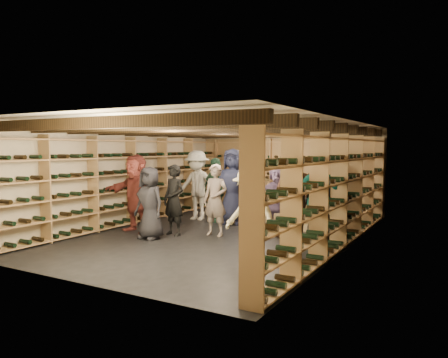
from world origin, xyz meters
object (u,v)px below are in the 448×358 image
at_px(person_4, 318,200).
at_px(person_9, 197,185).
at_px(person_3, 251,215).
at_px(person_5, 136,193).
at_px(person_11, 278,196).
at_px(person_7, 215,200).
at_px(person_0, 150,203).
at_px(person_1, 174,200).
at_px(person_6, 233,186).
at_px(crate_loose, 308,227).
at_px(crate_stack_left, 277,209).
at_px(person_12, 319,202).
at_px(crate_stack_right, 294,218).
at_px(person_8, 292,196).
at_px(person_10, 215,190).

xyz_separation_m(person_4, person_9, (-3.66, 1.36, 0.02)).
bearing_deg(person_3, person_5, 175.57).
bearing_deg(person_11, person_7, -136.15).
relative_size(person_0, person_11, 0.98).
xyz_separation_m(person_5, person_11, (2.61, 1.95, -0.11)).
bearing_deg(person_0, person_1, 78.43).
bearing_deg(person_6, crate_loose, -8.74).
bearing_deg(crate_stack_left, person_12, -42.94).
bearing_deg(person_4, crate_loose, 101.42).
xyz_separation_m(crate_stack_right, person_8, (0.44, -1.28, 0.67)).
xyz_separation_m(crate_loose, person_10, (-2.46, 0.00, 0.73)).
bearing_deg(person_6, person_4, -37.72).
bearing_deg(crate_stack_left, person_6, -141.85).
relative_size(person_0, person_4, 0.85).
distance_m(person_4, person_9, 3.91).
relative_size(crate_stack_left, person_8, 0.37).
height_order(crate_stack_left, person_9, person_9).
bearing_deg(person_1, person_3, -16.45).
relative_size(crate_stack_right, person_6, 0.31).
distance_m(person_11, person_12, 1.44).
height_order(person_5, person_6, person_6).
xyz_separation_m(crate_loose, person_0, (-2.56, -2.49, 0.66)).
xyz_separation_m(crate_stack_left, person_1, (-1.33, -2.54, 0.42)).
relative_size(crate_stack_right, person_12, 0.38).
distance_m(crate_stack_left, person_10, 1.63).
distance_m(crate_loose, person_9, 3.13).
bearing_deg(person_5, person_6, 59.05).
xyz_separation_m(person_0, person_7, (1.01, 0.96, 0.02)).
height_order(person_8, person_11, person_8).
relative_size(person_1, person_7, 0.99).
bearing_deg(person_9, person_8, -26.16).
distance_m(person_5, person_6, 2.40).
xyz_separation_m(person_6, person_12, (2.42, -0.74, -0.16)).
relative_size(crate_loose, person_7, 0.32).
distance_m(crate_stack_right, person_7, 2.02).
relative_size(person_7, person_12, 1.00).
distance_m(person_1, person_7, 0.90).
xyz_separation_m(person_5, person_10, (0.88, 2.01, -0.06)).
height_order(crate_stack_right, person_8, person_8).
relative_size(crate_stack_left, person_0, 0.45).
bearing_deg(person_4, person_3, -121.27).
bearing_deg(person_3, person_7, 149.21).
bearing_deg(crate_stack_left, person_5, -131.23).
bearing_deg(person_10, person_11, 15.60).
xyz_separation_m(crate_stack_right, person_7, (-1.21, -1.53, 0.51)).
bearing_deg(person_10, crate_stack_left, 41.14).
distance_m(person_0, person_7, 1.39).
bearing_deg(person_5, person_12, 22.64).
height_order(crate_stack_right, person_5, person_5).
bearing_deg(person_9, crate_stack_right, -3.80).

